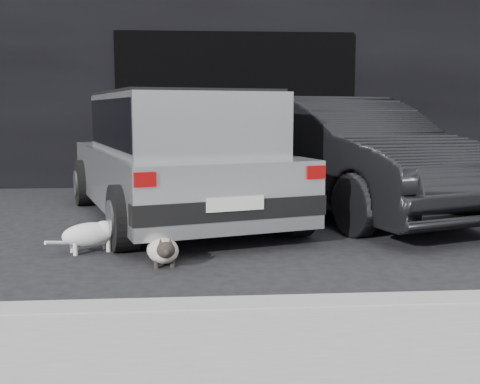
{
  "coord_description": "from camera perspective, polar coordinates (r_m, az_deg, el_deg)",
  "views": [
    {
      "loc": [
        0.28,
        -6.25,
        1.33
      ],
      "look_at": [
        0.7,
        -0.87,
        0.58
      ],
      "focal_mm": 45.0,
      "sensor_mm": 36.0,
      "label": 1
    }
  ],
  "objects": [
    {
      "name": "cat_white",
      "position": [
        5.79,
        -13.68,
        -3.82
      ],
      "size": [
        0.71,
        0.44,
        0.36
      ],
      "rotation": [
        0.0,
        0.0,
        -1.17
      ],
      "color": "silver",
      "rests_on": "ground"
    },
    {
      "name": "ground",
      "position": [
        6.4,
        -6.86,
        -4.14
      ],
      "size": [
        80.0,
        80.0,
        0.0
      ],
      "primitive_type": "plane",
      "color": "black",
      "rests_on": "ground"
    },
    {
      "name": "curb",
      "position": [
        3.93,
        6.51,
        -10.97
      ],
      "size": [
        18.0,
        0.25,
        0.12
      ],
      "primitive_type": "cube",
      "color": "gray",
      "rests_on": "ground"
    },
    {
      "name": "second_car",
      "position": [
        7.75,
        9.77,
        3.45
      ],
      "size": [
        2.99,
        4.77,
        1.48
      ],
      "primitive_type": "imported",
      "rotation": [
        0.0,
        0.0,
        0.34
      ],
      "color": "black",
      "rests_on": "ground"
    },
    {
      "name": "silver_hatchback",
      "position": [
        7.19,
        -6.04,
        3.92
      ],
      "size": [
        2.97,
        4.5,
        1.53
      ],
      "rotation": [
        0.0,
        0.0,
        0.29
      ],
      "color": "#A7A9AC",
      "rests_on": "ground"
    },
    {
      "name": "cat_siamese",
      "position": [
        5.22,
        -7.3,
        -5.48
      ],
      "size": [
        0.35,
        0.8,
        0.28
      ],
      "rotation": [
        0.0,
        0.0,
        3.29
      ],
      "color": "beige",
      "rests_on": "ground"
    },
    {
      "name": "building_facade",
      "position": [
        12.33,
        -1.11,
        13.36
      ],
      "size": [
        34.0,
        4.0,
        5.0
      ],
      "primitive_type": "cube",
      "color": "black",
      "rests_on": "ground"
    },
    {
      "name": "garage_opening",
      "position": [
        10.27,
        -0.43,
        7.75
      ],
      "size": [
        4.0,
        0.1,
        2.6
      ],
      "primitive_type": "cube",
      "color": "black",
      "rests_on": "ground"
    }
  ]
}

